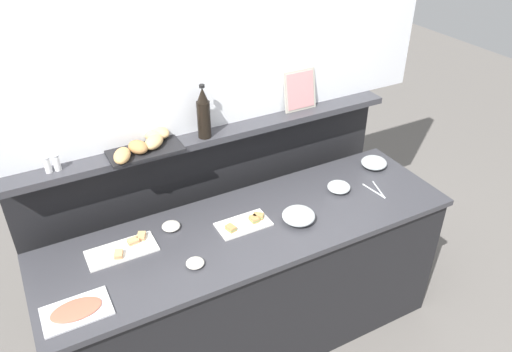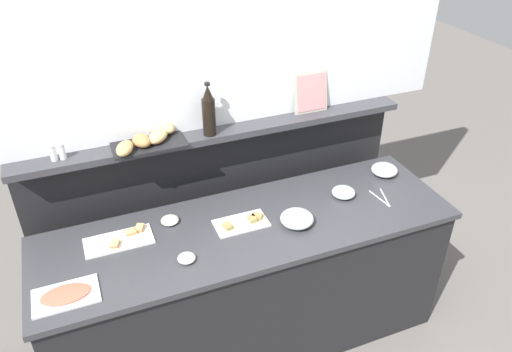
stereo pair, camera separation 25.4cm
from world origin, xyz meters
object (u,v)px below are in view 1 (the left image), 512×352
object	(u,v)px
sandwich_platter_rear	(245,223)
glass_bowl_medium	(374,163)
glass_bowl_large	(339,187)
salt_shaker	(47,165)
condiment_bowl_cream	(195,263)
bread_basket	(145,143)
condiment_bowl_teal	(171,226)
cold_cuts_platter	(76,311)
sandwich_platter_front	(124,249)
wine_bottle_dark	(204,114)
framed_picture	(300,90)
pepper_shaker	(57,163)
serving_tongs	(377,191)
glass_bowl_small	(299,216)

from	to	relation	value
sandwich_platter_rear	glass_bowl_medium	size ratio (longest dim) A/B	1.77
glass_bowl_large	salt_shaker	size ratio (longest dim) A/B	1.61
glass_bowl_medium	glass_bowl_large	bearing A→B (deg)	-162.31
salt_shaker	condiment_bowl_cream	bearing A→B (deg)	-49.14
bread_basket	glass_bowl_medium	bearing A→B (deg)	-11.40
bread_basket	condiment_bowl_cream	bearing A→B (deg)	-88.44
sandwich_platter_rear	condiment_bowl_teal	world-z (taller)	sandwich_platter_rear
cold_cuts_platter	glass_bowl_large	bearing A→B (deg)	8.15
glass_bowl_large	condiment_bowl_cream	bearing A→B (deg)	-168.94
sandwich_platter_front	condiment_bowl_cream	world-z (taller)	sandwich_platter_front
glass_bowl_large	wine_bottle_dark	world-z (taller)	wine_bottle_dark
wine_bottle_dark	framed_picture	world-z (taller)	wine_bottle_dark
cold_cuts_platter	pepper_shaker	world-z (taller)	pepper_shaker
glass_bowl_large	serving_tongs	size ratio (longest dim) A/B	0.75
sandwich_platter_rear	cold_cuts_platter	world-z (taller)	sandwich_platter_rear
glass_bowl_small	condiment_bowl_teal	bearing A→B (deg)	157.33
condiment_bowl_teal	bread_basket	size ratio (longest dim) A/B	0.25
salt_shaker	bread_basket	bearing A→B (deg)	-0.42
pepper_shaker	bread_basket	world-z (taller)	pepper_shaker
sandwich_platter_rear	cold_cuts_platter	distance (m)	0.97
wine_bottle_dark	pepper_shaker	size ratio (longest dim) A/B	3.63
sandwich_platter_rear	salt_shaker	xyz separation A→B (m)	(-0.89, 0.43, 0.40)
serving_tongs	framed_picture	bearing A→B (deg)	111.99
glass_bowl_small	bread_basket	bearing A→B (deg)	140.90
bread_basket	salt_shaker	bearing A→B (deg)	179.58
wine_bottle_dark	cold_cuts_platter	bearing A→B (deg)	-146.12
framed_picture	condiment_bowl_teal	bearing A→B (deg)	-162.89
glass_bowl_small	serving_tongs	world-z (taller)	glass_bowl_small
sandwich_platter_front	framed_picture	world-z (taller)	framed_picture
condiment_bowl_cream	serving_tongs	world-z (taller)	condiment_bowl_cream
framed_picture	glass_bowl_small	bearing A→B (deg)	-121.22
cold_cuts_platter	glass_bowl_small	distance (m)	1.23
sandwich_platter_rear	glass_bowl_medium	distance (m)	1.03
glass_bowl_small	serving_tongs	xyz separation A→B (m)	(0.58, 0.02, -0.03)
pepper_shaker	glass_bowl_large	bearing A→B (deg)	-15.07
glass_bowl_small	salt_shaker	distance (m)	1.34
cold_cuts_platter	bread_basket	world-z (taller)	bread_basket
glass_bowl_small	condiment_bowl_teal	xyz separation A→B (m)	(-0.65, 0.27, -0.02)
glass_bowl_medium	framed_picture	bearing A→B (deg)	140.25
sandwich_platter_rear	glass_bowl_large	world-z (taller)	glass_bowl_large
condiment_bowl_cream	framed_picture	xyz separation A→B (m)	(1.00, 0.64, 0.48)
cold_cuts_platter	glass_bowl_medium	xyz separation A→B (m)	(1.97, 0.35, 0.02)
cold_cuts_platter	glass_bowl_medium	distance (m)	2.00
condiment_bowl_teal	serving_tongs	distance (m)	1.25
pepper_shaker	wine_bottle_dark	bearing A→B (deg)	-1.72
condiment_bowl_teal	pepper_shaker	world-z (taller)	pepper_shaker
cold_cuts_platter	wine_bottle_dark	world-z (taller)	wine_bottle_dark
glass_bowl_large	condiment_bowl_cream	world-z (taller)	glass_bowl_large
pepper_shaker	glass_bowl_medium	bearing A→B (deg)	-8.74
sandwich_platter_front	glass_bowl_large	xyz separation A→B (m)	(1.31, -0.08, 0.02)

